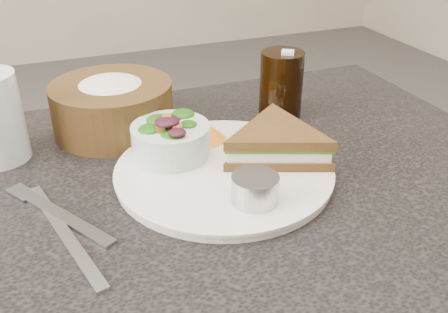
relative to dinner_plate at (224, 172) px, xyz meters
name	(u,v)px	position (x,y,z in m)	size (l,w,h in m)	color
dinner_plate	(224,172)	(0.00, 0.00, 0.00)	(0.29, 0.29, 0.01)	silver
sandwich	(277,143)	(0.08, 0.00, 0.03)	(0.17, 0.17, 0.05)	#4A3415
salad_bowl	(171,135)	(-0.06, 0.06, 0.04)	(0.11, 0.11, 0.06)	silver
dressing_ramekin	(255,189)	(0.01, -0.09, 0.02)	(0.06, 0.06, 0.03)	#AEAFB1
orange_wedge	(206,132)	(0.01, 0.09, 0.02)	(0.06, 0.06, 0.03)	orange
fork	(64,217)	(-0.22, -0.02, 0.00)	(0.02, 0.17, 0.00)	gray
knife	(64,233)	(-0.22, -0.05, 0.00)	(0.01, 0.23, 0.00)	#B3B5B7
bread_basket	(112,99)	(-0.11, 0.20, 0.05)	(0.19, 0.19, 0.11)	brown
cola_glass	(281,81)	(0.16, 0.15, 0.06)	(0.07, 0.07, 0.12)	black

